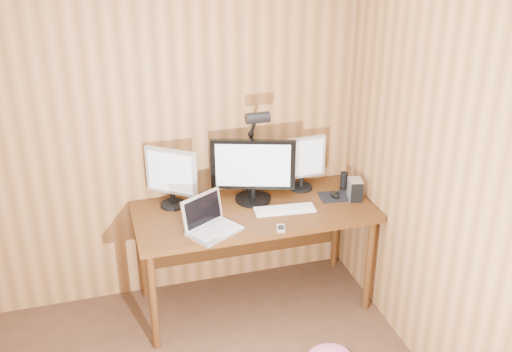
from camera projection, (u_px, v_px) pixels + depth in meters
name	position (u px, v px, depth m)	size (l,w,h in m)	color
room_shell	(131.00, 325.00, 2.15)	(4.00, 4.00, 4.00)	#472B1B
desk	(251.00, 220.00, 4.13)	(1.60, 0.70, 0.75)	#4B280F
monitor_center	(253.00, 170.00, 4.04)	(0.55, 0.25, 0.45)	black
monitor_left	(171.00, 176.00, 3.97)	(0.31, 0.25, 0.41)	black
monitor_right	(302.00, 162.00, 4.22)	(0.35, 0.16, 0.39)	black
laptop	(209.00, 222.00, 3.74)	(0.39, 0.37, 0.22)	silver
keyboard	(285.00, 210.00, 3.99)	(0.41, 0.16, 0.02)	white
mousepad	(335.00, 197.00, 4.18)	(0.21, 0.17, 0.00)	black
mouse	(335.00, 194.00, 4.17)	(0.06, 0.10, 0.04)	black
hard_drive	(355.00, 189.00, 4.13)	(0.12, 0.15, 0.14)	silver
phone	(281.00, 228.00, 3.77)	(0.07, 0.11, 0.01)	silver
speaker	(344.00, 181.00, 4.28)	(0.05, 0.05, 0.13)	black
desk_lamp	(255.00, 140.00, 4.00)	(0.16, 0.23, 0.69)	black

